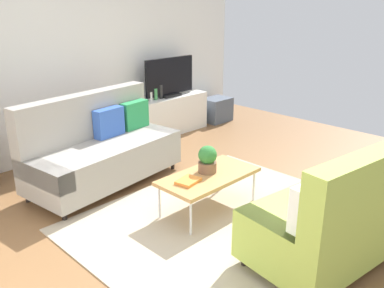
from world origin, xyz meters
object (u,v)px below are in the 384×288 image
coffee_table (209,177)px  bottle_2 (161,92)px  couch_beige (102,149)px  tv (170,78)px  potted_plant (207,159)px  couch_green (350,210)px  bottle_0 (151,96)px  bottle_1 (156,94)px  vase_0 (140,97)px  storage_trunk (217,110)px  tv_console (170,114)px  table_book_0 (188,181)px

coffee_table → bottle_2: size_ratio=4.79×
couch_beige → coffee_table: (0.39, -1.42, -0.05)m
tv → potted_plant: bearing=-123.9°
coffee_table → bottle_2: bearing=59.7°
couch_green → tv: bearing=79.0°
bottle_0 → bottle_2: (0.21, 0.00, 0.04)m
bottle_1 → tv: bearing=3.5°
couch_green → vase_0: 3.89m
storage_trunk → bottle_2: bearing=177.4°
couch_beige → storage_trunk: (3.05, 0.82, -0.23)m
coffee_table → tv: (1.56, 2.33, 0.56)m
couch_beige → storage_trunk: 3.17m
potted_plant → vase_0: size_ratio=2.31×
tv_console → bottle_1: 0.53m
bottle_0 → bottle_1: size_ratio=0.77×
tv_console → vase_0: vase_0 is taller
coffee_table → potted_plant: (0.04, 0.06, 0.17)m
vase_0 → tv_console: bearing=-4.9°
vase_0 → bottle_2: size_ratio=0.56×
couch_beige → bottle_0: bearing=-157.3°
tv_console → bottle_0: 0.58m
tv → bottle_1: tv is taller
couch_beige → bottle_1: size_ratio=10.92×
storage_trunk → table_book_0: table_book_0 is taller
tv_console → bottle_2: 0.49m
coffee_table → bottle_1: bearing=61.9°
bottle_1 → bottle_2: bottle_2 is taller
storage_trunk → vase_0: bearing=174.9°
couch_beige → bottle_1: (1.63, 0.88, 0.28)m
storage_trunk → table_book_0: 3.71m
bottle_1 → bottle_2: bearing=0.0°
vase_0 → potted_plant: bearing=-112.0°
storage_trunk → bottle_0: bearing=177.7°
tv_console → couch_beige: bearing=-154.7°
vase_0 → storage_trunk: bearing=-5.1°
bottle_1 → coffee_table: bearing=-118.1°
couch_beige → potted_plant: size_ratio=6.71×
tv → bottle_0: bearing=-177.3°
couch_green → potted_plant: 1.50m
couch_green → storage_trunk: size_ratio=3.84×
couch_beige → vase_0: (1.37, 0.97, 0.26)m
couch_green → table_book_0: 1.54m
couch_beige → bottle_2: couch_beige is taller
tv → storage_trunk: 1.32m
couch_green → vase_0: couch_green is taller
vase_0 → bottle_0: bearing=-30.2°
bottle_2 → tv_console: bearing=10.5°
bottle_2 → tv: bearing=5.3°
tv_console → bottle_0: size_ratio=9.97×
potted_plant → bottle_2: bearing=59.8°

